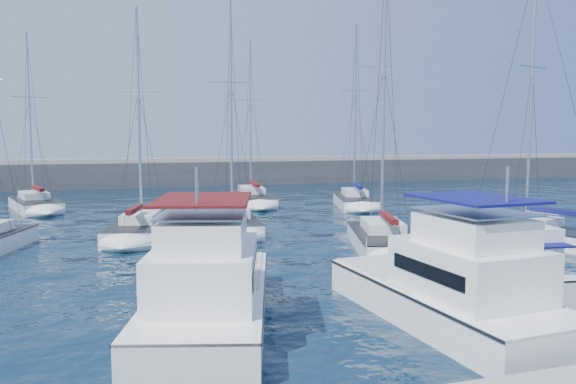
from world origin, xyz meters
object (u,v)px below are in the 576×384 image
object	(u,v)px
motor_yacht_port_inner	(209,292)
sailboat_back_b	(252,198)
motor_yacht_stbd_inner	(453,290)
sailboat_mid_c	(233,224)
sailboat_back_c	(355,201)
motor_yacht_stbd_outer	(504,267)
sailboat_mid_e	(536,233)
sailboat_mid_b	(140,230)
sailboat_back_a	(35,204)
sailboat_mid_d	(384,240)

from	to	relation	value
motor_yacht_port_inner	sailboat_back_b	size ratio (longest dim) A/B	0.73
motor_yacht_stbd_inner	sailboat_back_b	distance (m)	34.61
sailboat_mid_c	sailboat_back_c	size ratio (longest dim) A/B	0.94
motor_yacht_stbd_outer	sailboat_mid_c	bearing A→B (deg)	121.96
motor_yacht_stbd_outer	sailboat_mid_e	xyz separation A→B (m)	(8.58, 8.03, -0.38)
motor_yacht_stbd_outer	sailboat_mid_b	bearing A→B (deg)	137.43
motor_yacht_stbd_outer	sailboat_back_c	size ratio (longest dim) A/B	0.44
sailboat_mid_e	sailboat_back_a	size ratio (longest dim) A/B	1.08
motor_yacht_port_inner	sailboat_back_a	distance (m)	34.34
sailboat_mid_b	sailboat_back_b	world-z (taller)	sailboat_back_b
motor_yacht_stbd_inner	sailboat_mid_c	xyz separation A→B (m)	(-3.20, 19.65, -0.59)
motor_yacht_stbd_outer	sailboat_mid_d	bearing A→B (deg)	102.76
sailboat_mid_d	sailboat_mid_e	size ratio (longest dim) A/B	0.98
sailboat_mid_d	sailboat_back_c	bearing A→B (deg)	87.75
motor_yacht_port_inner	motor_yacht_stbd_inner	bearing A→B (deg)	-0.47
motor_yacht_stbd_inner	sailboat_back_a	size ratio (longest dim) A/B	0.65
motor_yacht_port_inner	sailboat_mid_c	bearing A→B (deg)	91.45
sailboat_mid_c	sailboat_back_a	distance (m)	20.74
sailboat_mid_e	sailboat_back_c	size ratio (longest dim) A/B	1.00
sailboat_mid_e	sailboat_back_b	bearing A→B (deg)	97.50
sailboat_mid_d	sailboat_back_a	distance (m)	31.06
sailboat_mid_e	sailboat_back_b	xyz separation A→B (m)	(-11.19, 23.61, -0.05)
sailboat_mid_b	sailboat_mid_d	world-z (taller)	sailboat_mid_d
motor_yacht_port_inner	sailboat_mid_e	bearing A→B (deg)	38.78
sailboat_back_a	sailboat_back_b	size ratio (longest dim) A/B	0.99
motor_yacht_stbd_outer	sailboat_mid_b	xyz separation A→B (m)	(-13.37, 16.17, -0.42)
motor_yacht_port_inner	motor_yacht_stbd_outer	world-z (taller)	motor_yacht_port_inner
motor_yacht_stbd_inner	sailboat_mid_c	size ratio (longest dim) A/B	0.64
sailboat_mid_c	sailboat_back_a	bearing A→B (deg)	136.14
sailboat_mid_c	sailboat_mid_d	size ratio (longest dim) A/B	0.97
motor_yacht_port_inner	sailboat_mid_d	bearing A→B (deg)	56.46
sailboat_mid_b	sailboat_back_a	distance (m)	17.97
motor_yacht_stbd_inner	sailboat_mid_b	world-z (taller)	sailboat_mid_b
sailboat_back_b	sailboat_mid_e	bearing A→B (deg)	-58.56
sailboat_mid_b	sailboat_mid_e	distance (m)	23.41
motor_yacht_stbd_inner	motor_yacht_port_inner	bearing A→B (deg)	159.91
sailboat_back_b	sailboat_back_a	bearing A→B (deg)	-176.23
motor_yacht_port_inner	sailboat_mid_e	world-z (taller)	sailboat_mid_e
sailboat_mid_e	motor_yacht_stbd_outer	bearing A→B (deg)	-154.73
sailboat_mid_b	sailboat_back_c	xyz separation A→B (m)	(18.83, 10.42, 0.02)
sailboat_mid_b	motor_yacht_port_inner	bearing A→B (deg)	-71.27
motor_yacht_stbd_inner	sailboat_mid_d	world-z (taller)	sailboat_mid_d
motor_yacht_stbd_inner	motor_yacht_stbd_outer	bearing A→B (deg)	30.22
sailboat_mid_e	sailboat_mid_d	bearing A→B (deg)	156.74
motor_yacht_stbd_inner	motor_yacht_stbd_outer	size ratio (longest dim) A/B	1.37
motor_yacht_stbd_outer	sailboat_back_b	world-z (taller)	sailboat_back_b
sailboat_mid_c	sailboat_mid_d	xyz separation A→B (m)	(6.73, -7.82, -0.01)
sailboat_mid_b	sailboat_mid_c	world-z (taller)	sailboat_mid_c
motor_yacht_stbd_outer	motor_yacht_port_inner	bearing A→B (deg)	-168.80
sailboat_back_a	sailboat_back_c	world-z (taller)	sailboat_back_c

